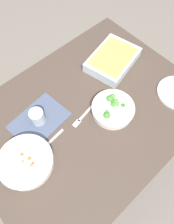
{
  "coord_description": "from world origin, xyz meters",
  "views": [
    {
      "loc": [
        0.35,
        0.38,
        1.72
      ],
      "look_at": [
        0.0,
        0.0,
        0.74
      ],
      "focal_mm": 33.76,
      "sensor_mm": 36.0,
      "label": 1
    }
  ],
  "objects_px": {
    "baking_dish": "(113,59)",
    "spoon_by_stew": "(46,145)",
    "broccoli_bowl": "(113,109)",
    "drink_cup": "(38,117)",
    "fork_on_table": "(83,116)",
    "stew_bowl": "(26,161)"
  },
  "relations": [
    {
      "from": "baking_dish",
      "to": "spoon_by_stew",
      "type": "height_order",
      "value": "baking_dish"
    },
    {
      "from": "spoon_by_stew",
      "to": "fork_on_table",
      "type": "distance_m",
      "value": 0.24
    },
    {
      "from": "broccoli_bowl",
      "to": "drink_cup",
      "type": "distance_m",
      "value": 0.38
    },
    {
      "from": "fork_on_table",
      "to": "broccoli_bowl",
      "type": "bearing_deg",
      "value": 148.54
    },
    {
      "from": "baking_dish",
      "to": "drink_cup",
      "type": "xyz_separation_m",
      "value": [
        0.55,
        0.01,
        0.0
      ]
    },
    {
      "from": "spoon_by_stew",
      "to": "stew_bowl",
      "type": "bearing_deg",
      "value": 5.52
    },
    {
      "from": "stew_bowl",
      "to": "broccoli_bowl",
      "type": "xyz_separation_m",
      "value": [
        -0.49,
        0.07,
        -0.0
      ]
    },
    {
      "from": "broccoli_bowl",
      "to": "spoon_by_stew",
      "type": "bearing_deg",
      "value": -12.91
    },
    {
      "from": "stew_bowl",
      "to": "fork_on_table",
      "type": "bearing_deg",
      "value": -178.79
    },
    {
      "from": "broccoli_bowl",
      "to": "baking_dish",
      "type": "xyz_separation_m",
      "value": [
        -0.23,
        -0.23,
        0.0
      ]
    },
    {
      "from": "stew_bowl",
      "to": "drink_cup",
      "type": "xyz_separation_m",
      "value": [
        -0.17,
        -0.14,
        0.01
      ]
    },
    {
      "from": "stew_bowl",
      "to": "broccoli_bowl",
      "type": "distance_m",
      "value": 0.49
    },
    {
      "from": "baking_dish",
      "to": "spoon_by_stew",
      "type": "relative_size",
      "value": 1.94
    },
    {
      "from": "broccoli_bowl",
      "to": "drink_cup",
      "type": "relative_size",
      "value": 2.61
    },
    {
      "from": "broccoli_bowl",
      "to": "drink_cup",
      "type": "xyz_separation_m",
      "value": [
        0.32,
        -0.21,
        0.01
      ]
    },
    {
      "from": "broccoli_bowl",
      "to": "baking_dish",
      "type": "distance_m",
      "value": 0.33
    },
    {
      "from": "baking_dish",
      "to": "fork_on_table",
      "type": "xyz_separation_m",
      "value": [
        0.37,
        0.15,
        -0.03
      ]
    },
    {
      "from": "spoon_by_stew",
      "to": "baking_dish",
      "type": "bearing_deg",
      "value": -166.54
    },
    {
      "from": "broccoli_bowl",
      "to": "spoon_by_stew",
      "type": "relative_size",
      "value": 1.26
    },
    {
      "from": "broccoli_bowl",
      "to": "drink_cup",
      "type": "height_order",
      "value": "drink_cup"
    },
    {
      "from": "baking_dish",
      "to": "stew_bowl",
      "type": "bearing_deg",
      "value": 12.21
    },
    {
      "from": "stew_bowl",
      "to": "drink_cup",
      "type": "bearing_deg",
      "value": -140.31
    }
  ]
}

